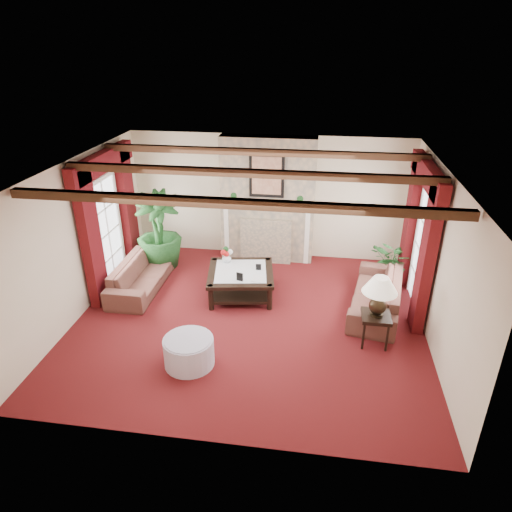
% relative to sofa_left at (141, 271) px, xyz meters
% --- Properties ---
extents(floor, '(6.00, 6.00, 0.00)m').
position_rel_sofa_left_xyz_m(floor, '(2.27, -0.79, -0.38)').
color(floor, '#4D0D11').
rests_on(floor, ground).
extents(ceiling, '(6.00, 6.00, 0.00)m').
position_rel_sofa_left_xyz_m(ceiling, '(2.27, -0.79, 2.32)').
color(ceiling, white).
rests_on(ceiling, floor).
extents(back_wall, '(6.00, 0.02, 2.70)m').
position_rel_sofa_left_xyz_m(back_wall, '(2.27, 1.96, 0.97)').
color(back_wall, beige).
rests_on(back_wall, ground).
extents(left_wall, '(0.02, 5.50, 2.70)m').
position_rel_sofa_left_xyz_m(left_wall, '(-0.73, -0.79, 0.97)').
color(left_wall, beige).
rests_on(left_wall, ground).
extents(right_wall, '(0.02, 5.50, 2.70)m').
position_rel_sofa_left_xyz_m(right_wall, '(5.27, -0.79, 0.97)').
color(right_wall, beige).
rests_on(right_wall, ground).
extents(ceiling_beams, '(6.00, 3.00, 0.12)m').
position_rel_sofa_left_xyz_m(ceiling_beams, '(2.27, -0.79, 2.26)').
color(ceiling_beams, '#341D10').
rests_on(ceiling_beams, ceiling).
extents(fireplace, '(2.00, 0.52, 2.70)m').
position_rel_sofa_left_xyz_m(fireplace, '(2.27, 1.76, 2.32)').
color(fireplace, tan).
rests_on(fireplace, ground).
extents(french_door_left, '(0.10, 1.10, 2.16)m').
position_rel_sofa_left_xyz_m(french_door_left, '(-0.70, 0.21, 1.75)').
color(french_door_left, white).
rests_on(french_door_left, ground).
extents(french_door_right, '(0.10, 1.10, 2.16)m').
position_rel_sofa_left_xyz_m(french_door_right, '(5.24, 0.21, 1.75)').
color(french_door_right, white).
rests_on(french_door_right, ground).
extents(curtains_left, '(0.20, 2.40, 2.55)m').
position_rel_sofa_left_xyz_m(curtains_left, '(-0.59, 0.21, 2.17)').
color(curtains_left, '#460910').
rests_on(curtains_left, ground).
extents(curtains_right, '(0.20, 2.40, 2.55)m').
position_rel_sofa_left_xyz_m(curtains_right, '(5.13, 0.21, 2.17)').
color(curtains_right, '#460910').
rests_on(curtains_right, ground).
extents(sofa_left, '(1.96, 0.58, 0.77)m').
position_rel_sofa_left_xyz_m(sofa_left, '(0.00, 0.00, 0.00)').
color(sofa_left, '#3D1020').
rests_on(sofa_left, ground).
extents(sofa_right, '(2.29, 1.31, 0.81)m').
position_rel_sofa_left_xyz_m(sofa_right, '(4.51, -0.10, 0.02)').
color(sofa_right, '#3D1020').
rests_on(sofa_right, ground).
extents(potted_palm, '(2.06, 2.30, 0.93)m').
position_rel_sofa_left_xyz_m(potted_palm, '(0.08, 0.95, 0.08)').
color(potted_palm, black).
rests_on(potted_palm, ground).
extents(small_plant, '(1.79, 1.79, 0.74)m').
position_rel_sofa_left_xyz_m(small_plant, '(4.91, 0.91, -0.01)').
color(small_plant, black).
rests_on(small_plant, ground).
extents(coffee_table, '(1.40, 1.40, 0.50)m').
position_rel_sofa_left_xyz_m(coffee_table, '(1.98, 0.03, -0.13)').
color(coffee_table, black).
rests_on(coffee_table, ground).
extents(side_table, '(0.50, 0.50, 0.54)m').
position_rel_sofa_left_xyz_m(side_table, '(4.38, -1.19, -0.11)').
color(side_table, black).
rests_on(side_table, ground).
extents(ottoman, '(0.76, 0.76, 0.44)m').
position_rel_sofa_left_xyz_m(ottoman, '(1.57, -2.13, -0.16)').
color(ottoman, '#B4AAC0').
rests_on(ottoman, ground).
extents(table_lamp, '(0.55, 0.55, 0.69)m').
position_rel_sofa_left_xyz_m(table_lamp, '(4.38, -1.19, 0.50)').
color(table_lamp, black).
rests_on(table_lamp, side_table).
extents(flower_vase, '(0.23, 0.23, 0.18)m').
position_rel_sofa_left_xyz_m(flower_vase, '(1.64, 0.37, 0.21)').
color(flower_vase, silver).
rests_on(flower_vase, coffee_table).
extents(book, '(0.20, 0.06, 0.26)m').
position_rel_sofa_left_xyz_m(book, '(2.25, -0.22, 0.25)').
color(book, black).
rests_on(book, coffee_table).
extents(photo_frame_a, '(0.13, 0.06, 0.17)m').
position_rel_sofa_left_xyz_m(photo_frame_a, '(2.03, -0.34, 0.20)').
color(photo_frame_a, black).
rests_on(photo_frame_a, coffee_table).
extents(photo_frame_b, '(0.10, 0.03, 0.13)m').
position_rel_sofa_left_xyz_m(photo_frame_b, '(2.31, 0.12, 0.18)').
color(photo_frame_b, black).
rests_on(photo_frame_b, coffee_table).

